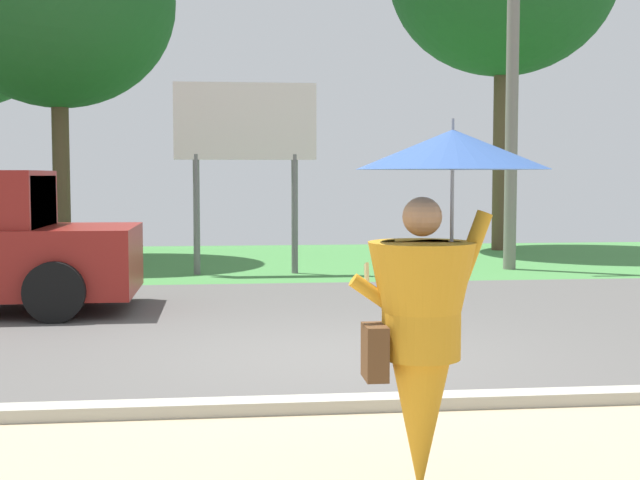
# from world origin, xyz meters

# --- Properties ---
(ground_plane) EXTENTS (40.00, 22.00, 0.20)m
(ground_plane) POSITION_xyz_m (0.00, 2.95, -0.05)
(ground_plane) COLOR #565451
(monk_pedestrian) EXTENTS (1.11, 1.07, 2.13)m
(monk_pedestrian) POSITION_xyz_m (0.08, -3.88, 1.13)
(monk_pedestrian) COLOR orange
(monk_pedestrian) RESTS_ON ground_plane
(utility_pole) EXTENTS (1.80, 0.24, 7.06)m
(utility_pole) POSITION_xyz_m (4.47, 7.73, 3.71)
(utility_pole) COLOR gray
(utility_pole) RESTS_ON ground_plane
(roadside_billboard) EXTENTS (2.60, 0.12, 3.50)m
(roadside_billboard) POSITION_xyz_m (-0.62, 7.49, 2.55)
(roadside_billboard) COLOR slate
(roadside_billboard) RESTS_ON ground_plane
(tree_right_mid) EXTENTS (4.93, 4.93, 7.72)m
(tree_right_mid) POSITION_xyz_m (-4.47, 10.60, 5.47)
(tree_right_mid) COLOR brown
(tree_right_mid) RESTS_ON ground_plane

